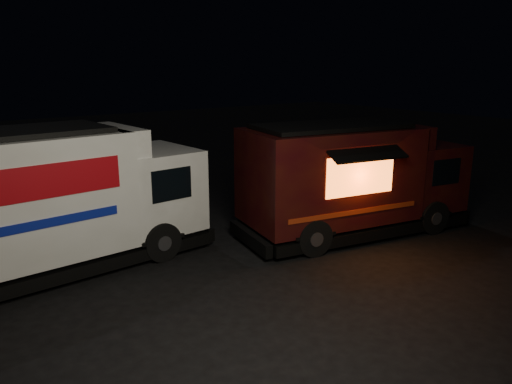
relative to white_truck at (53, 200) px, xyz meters
name	(u,v)px	position (x,y,z in m)	size (l,w,h in m)	color
ground	(224,286)	(2.78, -3.30, -1.78)	(80.00, 80.00, 0.00)	black
white_truck	(53,200)	(0.00, 0.00, 0.00)	(7.85, 2.68, 3.56)	white
red_truck	(356,178)	(8.08, -2.34, -0.11)	(7.18, 2.64, 3.34)	#37120A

